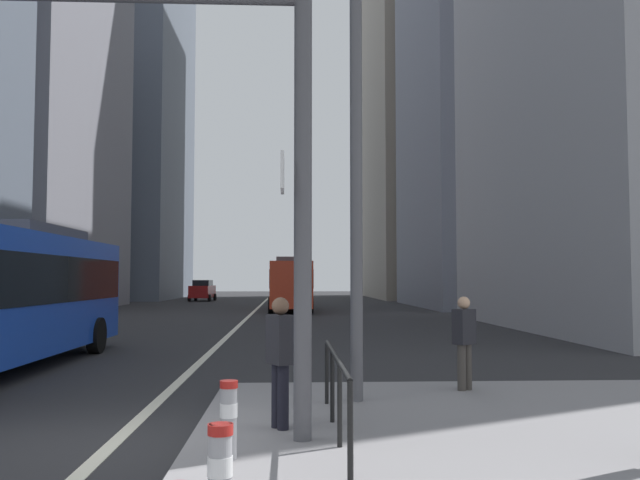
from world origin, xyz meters
The scene contains 16 objects.
ground_plane centered at (0.00, 20.00, 0.00)m, with size 160.00×160.00×0.00m, color #28282B.
median_island centered at (5.50, -1.00, 0.07)m, with size 9.00×10.00×0.15m, color gray.
lane_centre_line centered at (0.00, 30.00, 0.01)m, with size 0.20×80.00×0.01m, color beige.
office_tower_left_far centered at (-16.00, 62.48, 18.18)m, with size 13.05×20.98×36.36m, color slate.
office_tower_right_mid centered at (17.00, 40.84, 17.07)m, with size 10.63×17.45×34.14m, color slate.
office_tower_right_far centered at (17.00, 64.17, 26.95)m, with size 11.61×23.27×53.91m, color gray.
city_bus_red_receding centered at (2.26, 34.87, 1.84)m, with size 2.83×11.11×3.40m.
car_oncoming_mid centered at (-5.84, 53.87, 0.99)m, with size 2.22×4.61×1.94m.
car_receding_near centered at (2.34, 49.28, 0.99)m, with size 2.11×4.11×1.94m.
traffic_signal_gantry centered at (0.61, -0.44, 4.07)m, with size 5.40×0.65×6.00m.
street_lamp_post centered at (3.29, 2.09, 5.28)m, with size 5.50×0.32×8.00m.
bollard_left centered at (1.69, -3.36, 0.61)m, with size 0.20×0.20×0.83m.
bollard_right centered at (1.56, -1.22, 0.62)m, with size 0.20×0.20×0.84m.
pedestrian_railing centered at (2.80, -0.11, 0.87)m, with size 0.06×4.03×0.98m.
pedestrian_walking centered at (2.10, 0.20, 1.09)m, with size 0.39×0.45×1.69m.
pedestrian_far centered at (5.27, 3.01, 1.04)m, with size 0.45×0.42×1.62m.
Camera 1 is at (2.21, -8.51, 2.09)m, focal length 37.27 mm.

